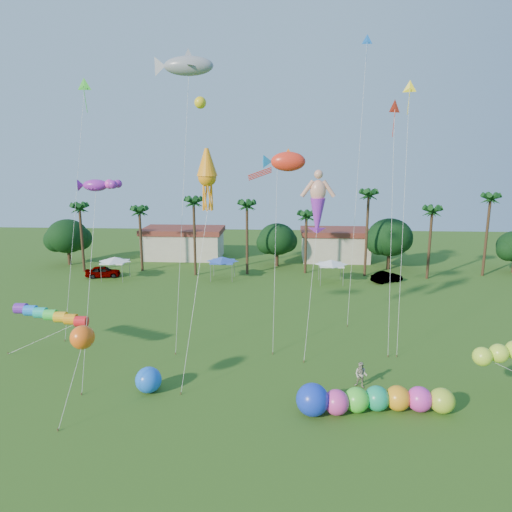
# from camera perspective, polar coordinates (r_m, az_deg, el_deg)

# --- Properties ---
(ground) EXTENTS (160.00, 160.00, 0.00)m
(ground) POSITION_cam_1_polar(r_m,az_deg,el_deg) (26.02, -1.44, -24.76)
(ground) COLOR #285116
(ground) RESTS_ON ground
(tree_line) EXTENTS (69.46, 8.91, 11.00)m
(tree_line) POSITION_cam_1_polar(r_m,az_deg,el_deg) (65.73, 4.87, 2.15)
(tree_line) COLOR #3A2819
(tree_line) RESTS_ON ground
(buildings_row) EXTENTS (35.00, 7.00, 4.00)m
(buildings_row) POSITION_cam_1_polar(r_m,az_deg,el_deg) (72.19, -0.56, 1.26)
(buildings_row) COLOR beige
(buildings_row) RESTS_ON ground
(tent_row) EXTENTS (31.00, 4.00, 0.60)m
(tent_row) POSITION_cam_1_polar(r_m,az_deg,el_deg) (59.02, -4.30, -0.50)
(tent_row) COLOR white
(tent_row) RESTS_ON ground
(car_a) EXTENTS (4.77, 2.75, 1.53)m
(car_a) POSITION_cam_1_polar(r_m,az_deg,el_deg) (64.36, -18.58, -1.86)
(car_a) COLOR #4C4C54
(car_a) RESTS_ON ground
(car_b) EXTENTS (4.32, 3.18, 1.36)m
(car_b) POSITION_cam_1_polar(r_m,az_deg,el_deg) (60.96, 16.03, -2.54)
(car_b) COLOR #4C4C54
(car_b) RESTS_ON ground
(spectator_b) EXTENTS (1.11, 1.02, 1.84)m
(spectator_b) POSITION_cam_1_polar(r_m,az_deg,el_deg) (33.41, 12.99, -14.29)
(spectator_b) COLOR #A4A089
(spectator_b) RESTS_ON ground
(caterpillar_inflatable) EXTENTS (10.01, 2.81, 2.03)m
(caterpillar_inflatable) POSITION_cam_1_polar(r_m,az_deg,el_deg) (30.66, 13.93, -17.04)
(caterpillar_inflatable) COLOR #E53C9F
(caterpillar_inflatable) RESTS_ON ground
(blue_ball) EXTENTS (1.77, 1.77, 1.77)m
(blue_ball) POSITION_cam_1_polar(r_m,az_deg,el_deg) (32.88, -13.29, -14.84)
(blue_ball) COLOR blue
(blue_ball) RESTS_ON ground
(rainbow_tube) EXTENTS (8.31, 1.92, 3.62)m
(rainbow_tube) POSITION_cam_1_polar(r_m,az_deg,el_deg) (38.97, -23.14, -7.49)
(rainbow_tube) COLOR red
(rainbow_tube) RESTS_ON ground
(green_worm) EXTENTS (10.05, 1.57, 3.95)m
(green_worm) POSITION_cam_1_polar(r_m,az_deg,el_deg) (33.09, 26.44, -11.19)
(green_worm) COLOR #BDEB34
(green_worm) RESTS_ON ground
(orange_ball_kite) EXTENTS (1.96, 2.45, 5.91)m
(orange_ball_kite) POSITION_cam_1_polar(r_m,az_deg,el_deg) (29.40, -20.88, -9.49)
(orange_ball_kite) COLOR #FE6114
(orange_ball_kite) RESTS_ON ground
(merman_kite) EXTENTS (2.26, 5.56, 14.24)m
(merman_kite) POSITION_cam_1_polar(r_m,az_deg,el_deg) (38.21, 7.71, 6.16)
(merman_kite) COLOR #E39B81
(merman_kite) RESTS_ON ground
(fish_kite) EXTENTS (4.61, 6.43, 16.26)m
(fish_kite) POSITION_cam_1_polar(r_m,az_deg,el_deg) (39.43, 4.04, 11.69)
(fish_kite) COLOR red
(fish_kite) RESTS_ON ground
(shark_kite) EXTENTS (5.86, 7.36, 24.06)m
(shark_kite) POSITION_cam_1_polar(r_m,az_deg,el_deg) (41.12, -8.42, 22.44)
(shark_kite) COLOR gray
(shark_kite) RESTS_ON ground
(squid_kite) EXTENTS (2.39, 5.32, 16.39)m
(squid_kite) POSITION_cam_1_polar(r_m,az_deg,el_deg) (32.55, -6.12, 9.75)
(squid_kite) COLOR orange
(squid_kite) RESTS_ON ground
(lobster_kite) EXTENTS (3.45, 5.76, 14.35)m
(lobster_kite) POSITION_cam_1_polar(r_m,az_deg,el_deg) (34.43, -19.43, 8.32)
(lobster_kite) COLOR purple
(lobster_kite) RESTS_ON ground
(delta_kite_red) EXTENTS (1.28, 3.74, 20.13)m
(delta_kite_red) POSITION_cam_1_polar(r_m,az_deg,el_deg) (38.94, 16.95, 16.91)
(delta_kite_red) COLOR red
(delta_kite_red) RESTS_ON ground
(delta_kite_yellow) EXTENTS (1.20, 3.48, 21.52)m
(delta_kite_yellow) POSITION_cam_1_polar(r_m,az_deg,el_deg) (39.24, 18.62, 18.69)
(delta_kite_yellow) COLOR yellow
(delta_kite_yellow) RESTS_ON ground
(delta_kite_green) EXTENTS (2.10, 5.12, 22.48)m
(delta_kite_green) POSITION_cam_1_polar(r_m,az_deg,el_deg) (44.96, -20.70, 18.90)
(delta_kite_green) COLOR #3EE235
(delta_kite_green) RESTS_ON ground
(delta_kite_blue) EXTENTS (1.93, 4.58, 26.77)m
(delta_kite_blue) POSITION_cam_1_polar(r_m,az_deg,el_deg) (47.19, 13.66, 23.88)
(delta_kite_blue) COLOR blue
(delta_kite_blue) RESTS_ON ground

